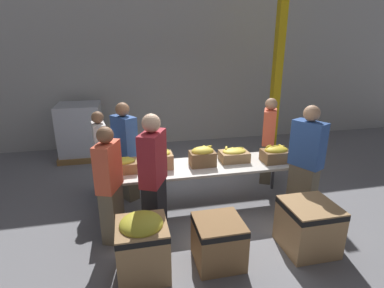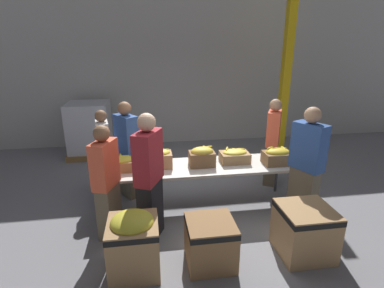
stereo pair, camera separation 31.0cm
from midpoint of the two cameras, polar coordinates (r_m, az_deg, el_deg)
name	(u,v)px [view 1 (the left image)]	position (r m, az deg, el deg)	size (l,w,h in m)	color
ground_plane	(199,206)	(5.17, -0.33, -11.78)	(30.00, 30.00, 0.00)	gray
wall_back	(167,69)	(8.09, -5.98, 14.06)	(16.00, 0.08, 4.00)	#B7B7B2
sorting_table	(200,168)	(4.86, -0.35, -4.63)	(3.13, 0.80, 0.74)	beige
banana_box_0	(122,165)	(4.75, -15.03, -3.86)	(0.45, 0.38, 0.23)	olive
banana_box_1	(160,159)	(4.76, -8.05, -2.83)	(0.41, 0.31, 0.30)	tan
banana_box_2	(203,156)	(4.80, 0.18, -2.31)	(0.41, 0.29, 0.32)	olive
banana_box_3	(234,155)	(5.03, 6.26, -2.05)	(0.47, 0.34, 0.24)	tan
banana_box_4	(276,154)	(5.11, 14.03, -1.88)	(0.45, 0.32, 0.28)	olive
volunteer_0	(268,141)	(5.91, 12.85, 0.49)	(0.40, 0.50, 1.66)	#6B604C
volunteer_1	(110,186)	(4.21, -17.45, -7.68)	(0.36, 0.49, 1.63)	#6B604C
volunteer_2	(101,155)	(5.52, -18.45, -1.97)	(0.28, 0.44, 1.54)	#2D3856
volunteer_3	(305,163)	(4.82, 19.08, -3.53)	(0.42, 0.53, 1.78)	#6B604C
volunteer_4	(126,152)	(5.27, -14.19, -1.57)	(0.44, 0.51, 1.71)	#6B604C
volunteer_5	(154,180)	(4.06, -9.50, -6.78)	(0.42, 0.54, 1.79)	black
donation_bin_0	(143,244)	(3.72, -11.90, -18.11)	(0.59, 0.59, 0.77)	tan
donation_bin_1	(218,240)	(3.87, 2.66, -17.81)	(0.58, 0.58, 0.58)	olive
donation_bin_2	(308,225)	(4.29, 19.32, -14.34)	(0.65, 0.65, 0.65)	tan
support_pillar	(277,72)	(7.34, 14.73, 13.13)	(0.18, 0.18, 4.00)	yellow
pallet_stack_0	(81,131)	(7.64, -21.48, 2.22)	(1.04, 1.04, 1.29)	olive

